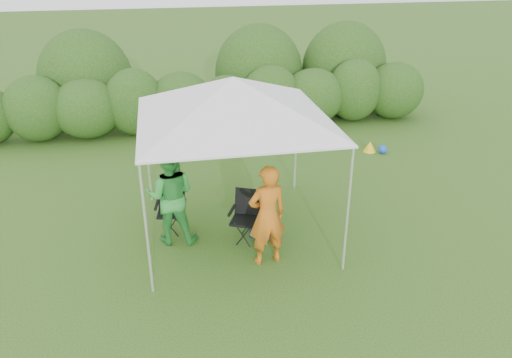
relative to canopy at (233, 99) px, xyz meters
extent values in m
plane|color=#3C621F|center=(0.00, -0.50, -2.46)|extent=(70.00, 70.00, 0.00)
ellipsoid|color=#2C5119|center=(-4.33, 5.50, -1.60)|extent=(1.65, 1.40, 1.73)
cylinder|color=#382616|center=(-4.33, 5.50, -2.31)|extent=(0.12, 0.12, 0.30)
ellipsoid|color=#2C5119|center=(-3.09, 5.50, -1.67)|extent=(1.80, 1.53, 1.57)
cylinder|color=#382616|center=(-3.09, 5.50, -2.31)|extent=(0.12, 0.12, 0.30)
ellipsoid|color=#2C5119|center=(-1.86, 5.50, -1.56)|extent=(1.58, 1.34, 1.80)
cylinder|color=#382616|center=(-1.86, 5.50, -2.31)|extent=(0.12, 0.12, 0.30)
ellipsoid|color=#2C5119|center=(-0.62, 5.50, -1.64)|extent=(1.73, 1.47, 1.65)
cylinder|color=#382616|center=(-0.62, 5.50, -2.31)|extent=(0.12, 0.12, 0.30)
ellipsoid|color=#2C5119|center=(0.62, 5.50, -1.71)|extent=(1.50, 1.28, 1.50)
cylinder|color=#382616|center=(0.62, 5.50, -2.31)|extent=(0.12, 0.12, 0.30)
ellipsoid|color=#2C5119|center=(1.86, 5.50, -1.60)|extent=(1.65, 1.40, 1.73)
cylinder|color=#382616|center=(1.86, 5.50, -2.31)|extent=(0.12, 0.12, 0.30)
ellipsoid|color=#2C5119|center=(3.09, 5.50, -1.67)|extent=(1.80, 1.53, 1.57)
cylinder|color=#382616|center=(3.09, 5.50, -2.31)|extent=(0.12, 0.12, 0.30)
ellipsoid|color=#2C5119|center=(4.33, 5.50, -1.56)|extent=(1.57, 1.34, 1.80)
cylinder|color=#382616|center=(4.33, 5.50, -2.31)|extent=(0.12, 0.12, 0.30)
ellipsoid|color=#2C5119|center=(5.57, 5.50, -1.64)|extent=(1.72, 1.47, 1.65)
cylinder|color=#382616|center=(5.57, 5.50, -2.31)|extent=(0.12, 0.12, 0.30)
cylinder|color=silver|center=(-1.50, -1.50, -1.41)|extent=(0.04, 0.04, 2.10)
cylinder|color=silver|center=(1.50, -1.50, -1.41)|extent=(0.04, 0.04, 2.10)
cylinder|color=silver|center=(-1.50, 1.50, -1.41)|extent=(0.04, 0.04, 2.10)
cylinder|color=silver|center=(1.50, 1.50, -1.41)|extent=(0.04, 0.04, 2.10)
cube|color=white|center=(0.00, 0.00, -0.35)|extent=(3.10, 3.10, 0.03)
pyramid|color=white|center=(0.00, 0.00, 0.02)|extent=(3.10, 3.10, 0.70)
cube|color=black|center=(0.13, -0.35, -2.07)|extent=(0.63, 0.61, 0.05)
cube|color=black|center=(0.21, -0.16, -1.81)|extent=(0.50, 0.32, 0.47)
cube|color=black|center=(-0.10, -0.25, -1.90)|extent=(0.21, 0.39, 0.03)
cube|color=black|center=(0.36, -0.46, -1.90)|extent=(0.21, 0.39, 0.03)
cylinder|color=black|center=(-0.15, -0.45, -2.27)|extent=(0.02, 0.02, 0.39)
cylinder|color=black|center=(0.23, -0.62, -2.27)|extent=(0.02, 0.02, 0.39)
cylinder|color=black|center=(0.02, -0.08, -2.27)|extent=(0.02, 0.02, 0.39)
cylinder|color=black|center=(0.40, -0.25, -2.27)|extent=(0.02, 0.02, 0.39)
cube|color=black|center=(-1.14, 0.21, -2.08)|extent=(0.53, 0.50, 0.05)
cube|color=black|center=(-1.11, 0.41, -1.83)|extent=(0.48, 0.20, 0.45)
cube|color=black|center=(-1.38, 0.25, -1.92)|extent=(0.10, 0.40, 0.03)
cube|color=black|center=(-0.90, 0.18, -1.92)|extent=(0.10, 0.40, 0.03)
cylinder|color=black|center=(-1.36, 0.05, -2.27)|extent=(0.02, 0.02, 0.38)
cylinder|color=black|center=(-0.97, -0.01, -2.27)|extent=(0.02, 0.02, 0.38)
cylinder|color=black|center=(-1.30, 0.44, -2.27)|extent=(0.02, 0.02, 0.38)
cylinder|color=black|center=(-0.91, 0.38, -2.27)|extent=(0.02, 0.02, 0.38)
imported|color=#CF6517|center=(0.35, -1.05, -1.61)|extent=(0.68, 0.51, 1.71)
imported|color=green|center=(-1.12, -0.11, -1.58)|extent=(0.96, 0.81, 1.76)
cube|color=navy|center=(0.45, -0.24, -2.29)|extent=(0.51, 0.45, 0.34)
cube|color=silver|center=(0.45, -0.24, -2.11)|extent=(0.53, 0.47, 0.03)
cylinder|color=#592D0C|center=(0.51, -0.28, -1.98)|extent=(0.06, 0.06, 0.23)
cone|color=yellow|center=(3.87, 3.10, -2.33)|extent=(0.32, 0.32, 0.27)
sphere|color=blue|center=(4.14, 2.92, -2.36)|extent=(0.21, 0.21, 0.21)
camera|label=1|loc=(-1.14, -7.73, 2.29)|focal=35.00mm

